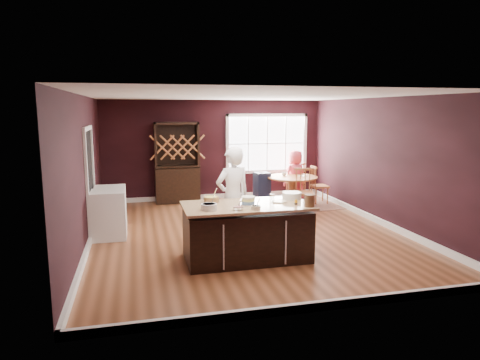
# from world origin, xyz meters

# --- Properties ---
(room_shell) EXTENTS (7.00, 7.00, 7.00)m
(room_shell) POSITION_xyz_m (0.00, 0.00, 1.35)
(room_shell) COLOR brown
(room_shell) RESTS_ON ground
(window) EXTENTS (2.36, 0.10, 1.66)m
(window) POSITION_xyz_m (1.50, 3.47, 1.50)
(window) COLOR white
(window) RESTS_ON room_shell
(doorway) EXTENTS (0.08, 1.26, 2.13)m
(doorway) POSITION_xyz_m (-2.97, 0.60, 1.02)
(doorway) COLOR white
(doorway) RESTS_ON room_shell
(kitchen_island) EXTENTS (2.07, 1.09, 0.92)m
(kitchen_island) POSITION_xyz_m (-0.37, -1.47, 0.44)
(kitchen_island) COLOR black
(kitchen_island) RESTS_ON ground
(dining_table) EXTENTS (1.29, 1.29, 0.75)m
(dining_table) POSITION_xyz_m (1.78, 2.17, 0.53)
(dining_table) COLOR brown
(dining_table) RESTS_ON ground
(baker) EXTENTS (0.76, 0.60, 1.81)m
(baker) POSITION_xyz_m (-0.45, -0.77, 0.90)
(baker) COLOR white
(baker) RESTS_ON ground
(layer_cake) EXTENTS (0.31, 0.31, 0.13)m
(layer_cake) POSITION_xyz_m (-0.34, -1.45, 0.98)
(layer_cake) COLOR #E8EACC
(layer_cake) RESTS_ON kitchen_island
(bowl_blue) EXTENTS (0.25, 0.25, 0.10)m
(bowl_blue) POSITION_xyz_m (-1.03, -1.69, 0.97)
(bowl_blue) COLOR white
(bowl_blue) RESTS_ON kitchen_island
(bowl_yellow) EXTENTS (0.25, 0.25, 0.09)m
(bowl_yellow) POSITION_xyz_m (-0.90, -1.16, 0.97)
(bowl_yellow) COLOR olive
(bowl_yellow) RESTS_ON kitchen_island
(bowl_pink) EXTENTS (0.16, 0.16, 0.06)m
(bowl_pink) POSITION_xyz_m (-0.60, -1.83, 0.95)
(bowl_pink) COLOR white
(bowl_pink) RESTS_ON kitchen_island
(bowl_olive) EXTENTS (0.15, 0.15, 0.06)m
(bowl_olive) POSITION_xyz_m (-0.32, -1.83, 0.95)
(bowl_olive) COLOR white
(bowl_olive) RESTS_ON kitchen_island
(drinking_glass) EXTENTS (0.08, 0.08, 0.16)m
(drinking_glass) POSITION_xyz_m (0.04, -1.51, 1.00)
(drinking_glass) COLOR silver
(drinking_glass) RESTS_ON kitchen_island
(dinner_plate) EXTENTS (0.25, 0.25, 0.02)m
(dinner_plate) POSITION_xyz_m (0.20, -1.40, 0.93)
(dinner_plate) COLOR #EDE2C3
(dinner_plate) RESTS_ON kitchen_island
(white_tub) EXTENTS (0.33, 0.33, 0.11)m
(white_tub) POSITION_xyz_m (0.50, -1.21, 0.98)
(white_tub) COLOR beige
(white_tub) RESTS_ON kitchen_island
(stoneware_crock) EXTENTS (0.16, 0.16, 0.19)m
(stoneware_crock) POSITION_xyz_m (0.56, -1.85, 1.02)
(stoneware_crock) COLOR brown
(stoneware_crock) RESTS_ON kitchen_island
(toy_figurine) EXTENTS (0.05, 0.05, 0.09)m
(toy_figurine) POSITION_xyz_m (0.40, -1.68, 0.96)
(toy_figurine) COLOR #F2A10C
(toy_figurine) RESTS_ON kitchen_island
(rug) EXTENTS (2.54, 2.07, 0.01)m
(rug) POSITION_xyz_m (1.78, 2.17, 0.01)
(rug) COLOR brown
(rug) RESTS_ON ground
(chair_east) EXTENTS (0.41, 0.43, 1.00)m
(chair_east) POSITION_xyz_m (2.57, 2.20, 0.50)
(chair_east) COLOR brown
(chair_east) RESTS_ON ground
(chair_south) EXTENTS (0.56, 0.54, 1.07)m
(chair_south) POSITION_xyz_m (1.74, 1.30, 0.54)
(chair_south) COLOR olive
(chair_south) RESTS_ON ground
(chair_north) EXTENTS (0.50, 0.48, 1.01)m
(chair_north) POSITION_xyz_m (2.16, 2.96, 0.51)
(chair_north) COLOR olive
(chair_north) RESTS_ON ground
(seated_woman) EXTENTS (0.78, 0.65, 1.37)m
(seated_woman) POSITION_xyz_m (2.04, 2.62, 0.69)
(seated_woman) COLOR #CC3C4C
(seated_woman) RESTS_ON ground
(high_chair) EXTENTS (0.41, 0.41, 0.88)m
(high_chair) POSITION_xyz_m (1.04, 2.40, 0.44)
(high_chair) COLOR #181F42
(high_chair) RESTS_ON ground
(toddler) EXTENTS (0.18, 0.14, 0.26)m
(toddler) POSITION_xyz_m (1.03, 2.52, 0.81)
(toddler) COLOR #8CA5BF
(toddler) RESTS_ON high_chair
(table_plate) EXTENTS (0.22, 0.22, 0.02)m
(table_plate) POSITION_xyz_m (2.04, 2.12, 0.76)
(table_plate) COLOR beige
(table_plate) RESTS_ON dining_table
(table_cup) EXTENTS (0.14, 0.14, 0.09)m
(table_cup) POSITION_xyz_m (1.60, 2.28, 0.80)
(table_cup) COLOR silver
(table_cup) RESTS_ON dining_table
(hutch) EXTENTS (1.16, 0.48, 2.12)m
(hutch) POSITION_xyz_m (-1.05, 3.22, 1.06)
(hutch) COLOR #3D2A17
(hutch) RESTS_ON ground
(washer) EXTENTS (0.64, 0.61, 0.92)m
(washer) POSITION_xyz_m (-2.64, 0.28, 0.46)
(washer) COLOR white
(washer) RESTS_ON ground
(dryer) EXTENTS (0.61, 0.59, 0.89)m
(dryer) POSITION_xyz_m (-2.64, 0.92, 0.45)
(dryer) COLOR silver
(dryer) RESTS_ON ground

